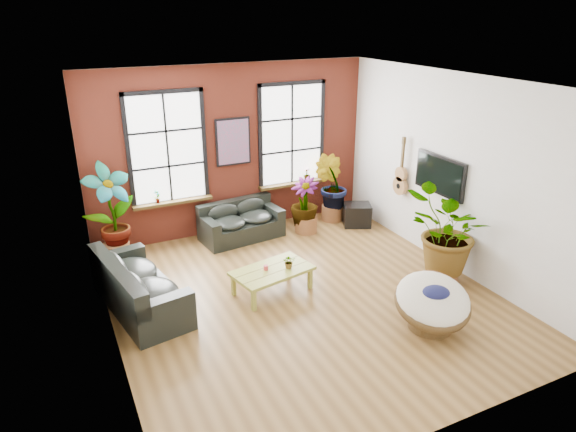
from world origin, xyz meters
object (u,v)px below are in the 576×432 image
object	(u,v)px
sofa_back	(240,222)
papasan_chair	(433,302)
coffee_table	(272,272)
sofa_left	(137,288)

from	to	relation	value
sofa_back	papasan_chair	distance (m)	4.56
coffee_table	sofa_left	bearing A→B (deg)	156.92
sofa_left	sofa_back	bearing A→B (deg)	-62.77
sofa_back	sofa_left	world-z (taller)	sofa_left
coffee_table	papasan_chair	size ratio (longest dim) A/B	1.00
sofa_back	coffee_table	xyz separation A→B (m)	(-0.32, -2.34, 0.03)
sofa_back	papasan_chair	world-z (taller)	papasan_chair
sofa_left	papasan_chair	size ratio (longest dim) A/B	1.57
sofa_back	papasan_chair	bearing A→B (deg)	-79.08
coffee_table	sofa_back	bearing A→B (deg)	70.41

